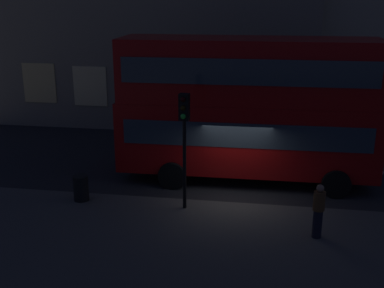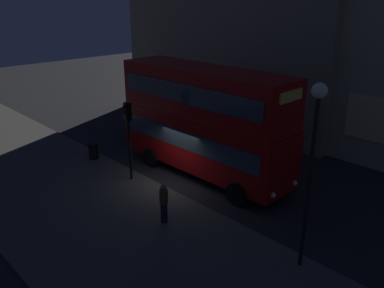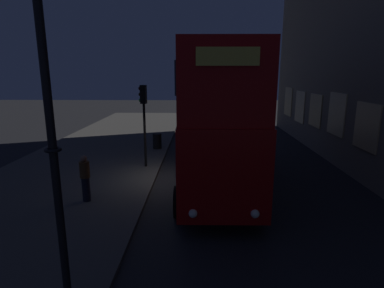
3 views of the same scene
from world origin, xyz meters
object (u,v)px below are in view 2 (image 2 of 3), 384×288
double_decker_bus (204,117)px  traffic_light_near_kerb (128,125)px  street_lamp (313,144)px  litter_bin (93,151)px  pedestrian (164,203)px

double_decker_bus → traffic_light_near_kerb: 3.70m
traffic_light_near_kerb → double_decker_bus: bearing=65.3°
street_lamp → litter_bin: bearing=-179.6°
double_decker_bus → pedestrian: double_decker_bus is taller
traffic_light_near_kerb → litter_bin: bearing=-176.4°
traffic_light_near_kerb → pedestrian: traffic_light_near_kerb is taller
traffic_light_near_kerb → pedestrian: size_ratio=2.34×
double_decker_bus → street_lamp: 8.31m
litter_bin → traffic_light_near_kerb: bearing=-1.4°
litter_bin → pedestrian: bearing=-10.6°
traffic_light_near_kerb → street_lamp: 9.57m
double_decker_bus → pedestrian: (2.34, -4.59, -2.05)m
pedestrian → double_decker_bus: bearing=121.3°
double_decker_bus → street_lamp: street_lamp is taller
pedestrian → traffic_light_near_kerb: bearing=166.1°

